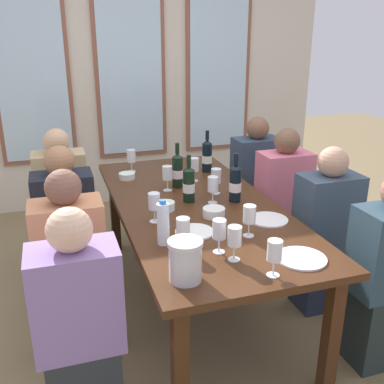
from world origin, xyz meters
TOP-DOWN VIEW (x-y plane):
  - ground_plane at (0.00, 0.00)m, footprint 12.00×12.00m
  - back_wall_with_windows at (0.00, 2.15)m, footprint 4.17×0.10m
  - dining_table at (0.00, 0.00)m, footprint 0.97×2.13m
  - white_plate_0 at (-0.14, -0.42)m, footprint 0.21×0.21m
  - white_plate_1 at (0.25, -0.86)m, footprint 0.24×0.24m
  - white_plate_2 at (0.32, -0.39)m, footprint 0.23×0.23m
  - metal_pitcher at (-0.33, -0.86)m, footprint 0.16×0.16m
  - wine_bottle_0 at (-0.03, 0.05)m, footprint 0.08×0.08m
  - wine_bottle_1 at (0.25, -0.04)m, footprint 0.08×0.08m
  - wine_bottle_2 at (0.29, 0.61)m, footprint 0.08×0.08m
  - wine_bottle_3 at (-0.02, 0.34)m, footprint 0.08×0.08m
  - tasting_bowl_0 at (-0.21, -0.05)m, footprint 0.11×0.11m
  - tasting_bowl_1 at (-0.33, 0.62)m, footprint 0.12×0.12m
  - tasting_bowl_2 at (0.03, -0.24)m, footprint 0.13×0.13m
  - water_bottle at (-0.34, -0.49)m, footprint 0.06×0.06m
  - wine_glass_0 at (-0.26, 0.79)m, footprint 0.07×0.07m
  - wine_glass_1 at (-0.10, -0.67)m, footprint 0.07×0.07m
  - wine_glass_2 at (-0.31, -0.20)m, footprint 0.07×0.07m
  - wine_glass_3 at (0.05, -0.95)m, footprint 0.07×0.07m
  - wine_glass_4 at (0.11, -0.03)m, footprint 0.07×0.07m
  - wine_glass_5 at (0.12, -0.54)m, footprint 0.07×0.07m
  - wine_glass_6 at (0.13, 0.42)m, footprint 0.07×0.07m
  - wine_glass_7 at (0.18, 0.13)m, footprint 0.07×0.07m
  - wine_glass_8 at (-0.06, -0.76)m, footprint 0.07×0.07m
  - wine_glass_9 at (-0.11, 0.29)m, footprint 0.07×0.07m
  - wine_glass_10 at (-0.26, -0.59)m, footprint 0.07×0.07m
  - seated_person_0 at (-0.80, 0.81)m, footprint 0.38×0.24m
  - seated_person_1 at (0.80, 0.79)m, footprint 0.38×0.24m
  - seated_person_2 at (-0.80, -0.79)m, footprint 0.38×0.24m
  - seated_person_4 at (-0.80, 0.27)m, footprint 0.38×0.24m
  - seated_person_5 at (0.80, 0.30)m, footprint 0.38×0.24m
  - seated_person_6 at (-0.80, -0.25)m, footprint 0.38×0.24m
  - seated_person_7 at (0.80, -0.27)m, footprint 0.38×0.24m

SIDE VIEW (x-z plane):
  - ground_plane at x=0.00m, z-range 0.00..0.00m
  - seated_person_0 at x=-0.80m, z-range -0.03..1.08m
  - seated_person_1 at x=0.80m, z-range -0.03..1.08m
  - seated_person_2 at x=-0.80m, z-range -0.03..1.08m
  - seated_person_4 at x=-0.80m, z-range -0.03..1.08m
  - seated_person_5 at x=0.80m, z-range -0.03..1.08m
  - seated_person_6 at x=-0.80m, z-range -0.03..1.08m
  - seated_person_7 at x=0.80m, z-range -0.03..1.08m
  - dining_table at x=0.00m, z-range 0.30..1.04m
  - white_plate_0 at x=-0.14m, z-range 0.74..0.75m
  - white_plate_1 at x=0.25m, z-range 0.74..0.75m
  - white_plate_2 at x=0.32m, z-range 0.74..0.75m
  - tasting_bowl_1 at x=-0.33m, z-range 0.74..0.79m
  - tasting_bowl_0 at x=-0.21m, z-range 0.74..0.79m
  - tasting_bowl_2 at x=0.03m, z-range 0.74..0.79m
  - metal_pitcher at x=-0.33m, z-range 0.74..0.93m
  - water_bottle at x=-0.34m, z-range 0.73..0.97m
  - wine_bottle_0 at x=-0.03m, z-range 0.70..1.01m
  - wine_glass_10 at x=-0.26m, z-range 0.77..0.94m
  - wine_glass_5 at x=0.12m, z-range 0.77..0.94m
  - wine_glass_4 at x=0.11m, z-range 0.77..0.94m
  - wine_glass_7 at x=0.18m, z-range 0.77..0.94m
  - wine_glass_3 at x=0.05m, z-range 0.77..0.94m
  - wine_bottle_3 at x=-0.02m, z-range 0.70..1.02m
  - wine_bottle_1 at x=0.25m, z-range 0.70..1.02m
  - wine_glass_0 at x=-0.26m, z-range 0.77..0.95m
  - wine_glass_1 at x=-0.10m, z-range 0.77..0.95m
  - wine_glass_2 at x=-0.31m, z-range 0.77..0.95m
  - wine_glass_6 at x=0.13m, z-range 0.77..0.95m
  - wine_glass_8 at x=-0.06m, z-range 0.77..0.95m
  - wine_glass_9 at x=-0.11m, z-range 0.77..0.95m
  - wine_bottle_2 at x=0.29m, z-range 0.70..1.03m
  - back_wall_with_windows at x=0.00m, z-range 0.00..2.90m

